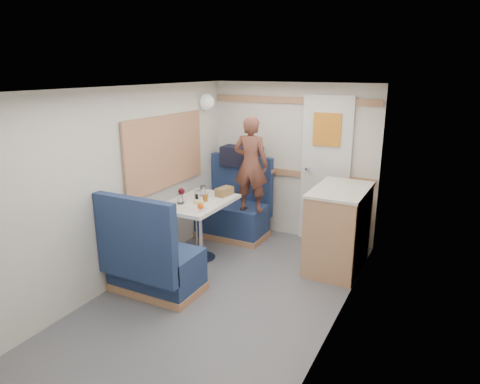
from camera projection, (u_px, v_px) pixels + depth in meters
The scene contains 28 objects.
floor at pixel (202, 315), 3.89m from camera, with size 4.50×4.50×0.00m, color #515156.
ceiling at pixel (196, 90), 3.33m from camera, with size 4.50×4.50×0.00m, color silver.
wall_back at pixel (292, 162), 5.53m from camera, with size 2.20×0.02×2.00m, color silver.
wall_left at pixel (102, 195), 4.09m from camera, with size 0.02×4.50×2.00m, color silver.
wall_right at pixel (326, 233), 3.13m from camera, with size 0.02×4.50×2.00m, color silver.
oak_trim_low at pixel (291, 173), 5.56m from camera, with size 2.15×0.02×0.08m, color #A66D4B.
oak_trim_high at pixel (294, 100), 5.30m from camera, with size 2.15×0.02×0.08m, color #A66D4B.
side_window at pixel (165, 152), 4.87m from camera, with size 0.04×1.30×0.72m, color #BABFA2.
rear_door at pixel (325, 168), 5.32m from camera, with size 0.62×0.12×1.86m.
dinette_table at pixel (199, 214), 4.87m from camera, with size 0.62×0.92×0.72m.
bench_far at pixel (234, 214), 5.68m from camera, with size 0.90×0.59×1.05m.
bench_near at pixel (152, 265), 4.21m from camera, with size 0.90×0.59×1.05m.
ledge at pixel (243, 167), 5.74m from camera, with size 0.90×0.14×0.04m, color #A66D4B.
dome_light at pixel (206, 102), 5.44m from camera, with size 0.20×0.20×0.20m, color white.
galley_counter at pixel (338, 228), 4.73m from camera, with size 0.57×0.92×0.92m.
person at pixel (251, 164), 5.19m from camera, with size 0.43×0.28×1.18m, color brown.
duffel_bag at pixel (242, 156), 5.71m from camera, with size 0.54×0.26×0.26m, color black.
tray at pixel (199, 203), 4.72m from camera, with size 0.27×0.35×0.02m, color white.
orange_fruit at pixel (201, 206), 4.48m from camera, with size 0.07×0.07×0.07m, color orange.
cheese_block at pixel (199, 202), 4.67m from camera, with size 0.10×0.06×0.04m, color #EBE287.
wine_glass at pixel (181, 192), 4.74m from camera, with size 0.08×0.08×0.17m.
tumbler_left at pixel (180, 199), 4.71m from camera, with size 0.07×0.07×0.11m, color white.
tumbler_mid at pixel (203, 191), 5.03m from camera, with size 0.07×0.07×0.12m, color white.
tumbler_right at pixel (197, 195), 4.86m from camera, with size 0.07×0.07×0.11m, color white.
beer_glass at pixel (205, 199), 4.75m from camera, with size 0.06×0.06×0.09m, color brown.
pepper_grinder at pixel (197, 198), 4.77m from camera, with size 0.03×0.03×0.09m, color black.
salt_grinder at pixel (209, 195), 4.91m from camera, with size 0.03×0.03×0.09m, color white.
bread_loaf at pixel (224, 191), 5.04m from camera, with size 0.12×0.22×0.09m, color brown.
Camera 1 is at (1.87, -2.89, 2.16)m, focal length 32.00 mm.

